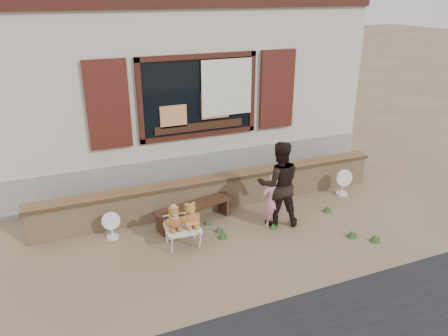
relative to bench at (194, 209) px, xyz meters
name	(u,v)px	position (x,y,z in m)	size (l,w,h in m)	color
ground	(237,230)	(0.61, -0.56, -0.29)	(80.00, 80.00, 0.00)	brown
shopfront	(165,78)	(0.61, 3.93, 1.71)	(8.04, 5.13, 4.00)	gray
brick_wall	(216,192)	(0.61, 0.44, 0.05)	(7.10, 0.36, 0.67)	tan
bench	(194,209)	(0.00, 0.00, 0.00)	(1.58, 0.63, 0.40)	black
folding_chair	(183,229)	(-0.43, -0.66, 0.03)	(0.60, 0.54, 0.35)	silver
teddy_bear_left	(174,217)	(-0.57, -0.65, 0.28)	(0.32, 0.27, 0.43)	brown
teddy_bear_right	(190,214)	(-0.29, -0.67, 0.29)	(0.33, 0.29, 0.45)	brown
child	(272,201)	(1.26, -0.66, 0.23)	(0.38, 0.25, 1.05)	pink
adult	(279,184)	(1.42, -0.60, 0.52)	(0.78, 0.61, 1.61)	black
fan_left	(111,225)	(-1.51, 0.05, -0.03)	(0.32, 0.22, 0.51)	silver
fan_right	(343,182)	(3.30, -0.04, 0.00)	(0.37, 0.24, 0.58)	silver
grass_tufts	(297,229)	(1.59, -1.02, -0.22)	(2.63, 1.84, 0.16)	#2B4D1E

